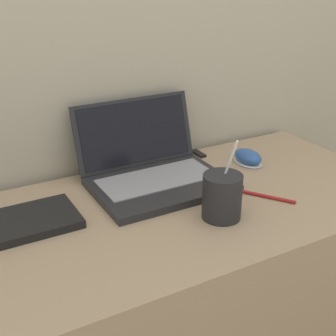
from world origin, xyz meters
The scene contains 6 objects.
desk centered at (0.00, 0.29, 0.38)m, with size 1.33×0.58×0.77m.
laptop centered at (0.06, 0.44, 0.81)m, with size 0.36×0.32×0.21m.
drink_cup centered at (0.12, 0.19, 0.82)m, with size 0.09×0.09×0.20m.
computer_mouse centered at (0.37, 0.42, 0.78)m, with size 0.07×0.11×0.04m.
usb_stick centered at (0.28, 0.54, 0.77)m, with size 0.02×0.06×0.01m.
pen centered at (0.28, 0.21, 0.77)m, with size 0.09×0.12×0.01m.
Camera 1 is at (-0.47, -0.60, 1.33)m, focal length 50.00 mm.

